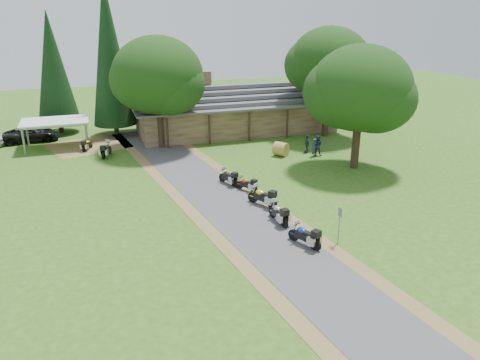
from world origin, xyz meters
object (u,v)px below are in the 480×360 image
object	(u,v)px
lodge	(235,107)
hay_bale	(281,149)
motorcycle_row_b	(278,212)
motorcycle_row_c	(262,196)
car_dark_suv	(31,131)
motorcycle_row_a	(305,235)
motorcycle_carport_b	(106,149)
carport	(56,134)
motorcycle_row_d	(247,183)
motorcycle_carport_a	(87,144)
motorcycle_row_e	(228,176)

from	to	relation	value
lodge	hay_bale	distance (m)	10.22
motorcycle_row_b	motorcycle_row_c	distance (m)	2.70
car_dark_suv	motorcycle_row_a	distance (m)	31.99
hay_bale	motorcycle_carport_b	bearing A→B (deg)	162.63
lodge	motorcycle_row_a	size ratio (longest dim) A/B	10.92
motorcycle_carport_b	hay_bale	world-z (taller)	motorcycle_carport_b
motorcycle_row_b	motorcycle_row_c	world-z (taller)	motorcycle_row_c
motorcycle_row_b	hay_bale	size ratio (longest dim) A/B	1.61
lodge	carport	world-z (taller)	lodge
car_dark_suv	motorcycle_row_a	size ratio (longest dim) A/B	2.83
motorcycle_row_b	motorcycle_row_d	xyz separation A→B (m)	(-0.13, 5.53, -0.10)
motorcycle_row_c	motorcycle_row_d	world-z (taller)	motorcycle_row_c
lodge	motorcycle_row_c	size ratio (longest dim) A/B	10.39
motorcycle_row_b	motorcycle_carport_a	bearing A→B (deg)	22.97
lodge	motorcycle_row_e	xyz separation A→B (m)	(-5.48, -15.39, -1.82)
lodge	motorcycle_row_c	world-z (taller)	lodge
motorcycle_row_c	motorcycle_row_d	bearing A→B (deg)	-29.08
motorcycle_row_c	hay_bale	distance (m)	11.32
carport	motorcycle_row_d	world-z (taller)	carport
motorcycle_row_d	motorcycle_carport_a	xyz separation A→B (m)	(-10.51, 14.27, -0.00)
car_dark_suv	motorcycle_row_c	size ratio (longest dim) A/B	2.69
carport	motorcycle_row_e	world-z (taller)	carport
carport	motorcycle_carport_b	size ratio (longest dim) A/B	2.96
motorcycle_row_d	carport	bearing A→B (deg)	5.49
motorcycle_row_b	motorcycle_carport_a	size ratio (longest dim) A/B	1.18
motorcycle_row_b	motorcycle_row_d	distance (m)	5.53
lodge	carport	distance (m)	17.82
hay_bale	carport	bearing A→B (deg)	154.18
motorcycle_row_a	motorcycle_carport_b	world-z (taller)	motorcycle_carport_b
motorcycle_row_c	carport	bearing A→B (deg)	3.24
motorcycle_row_c	motorcycle_carport_b	world-z (taller)	motorcycle_row_c
motorcycle_carport_b	hay_bale	bearing A→B (deg)	-85.95
motorcycle_carport_b	car_dark_suv	bearing A→B (deg)	63.13
motorcycle_row_a	motorcycle_row_e	distance (m)	10.43
lodge	hay_bale	world-z (taller)	lodge
car_dark_suv	motorcycle_row_d	size ratio (longest dim) A/B	3.31
car_dark_suv	motorcycle_carport_b	xyz separation A→B (m)	(6.62, -7.43, -0.38)
motorcycle_row_c	motorcycle_row_d	xyz separation A→B (m)	(-0.13, 2.83, -0.13)
motorcycle_row_b	motorcycle_carport_a	distance (m)	22.48
lodge	motorcycle_row_c	bearing A→B (deg)	-102.77
motorcycle_row_c	motorcycle_row_e	bearing A→B (deg)	-19.50
carport	motorcycle_row_e	bearing A→B (deg)	-49.78
motorcycle_row_b	motorcycle_carport_a	xyz separation A→B (m)	(-10.64, 19.80, -0.10)
motorcycle_row_e	motorcycle_carport_b	distance (m)	12.84
lodge	motorcycle_row_d	xyz separation A→B (m)	(-4.64, -17.05, -1.88)
motorcycle_row_a	motorcycle_row_b	distance (m)	3.18
motorcycle_carport_a	motorcycle_row_e	bearing A→B (deg)	-115.06
car_dark_suv	motorcycle_row_a	bearing A→B (deg)	-154.29
motorcycle_row_c	motorcycle_carport_b	xyz separation A→B (m)	(-9.08, 14.45, -0.02)
carport	motorcycle_row_e	xyz separation A→B (m)	(12.28, -14.47, -0.64)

